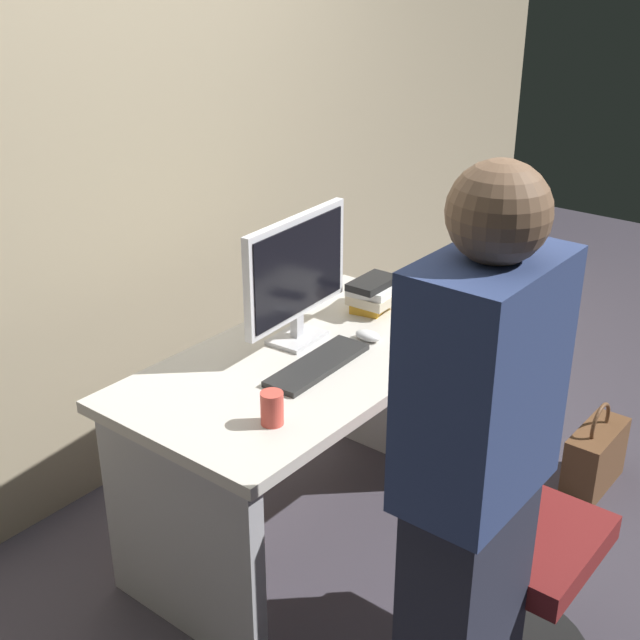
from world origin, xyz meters
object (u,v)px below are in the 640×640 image
object	(u,v)px
cup_near_keyboard	(272,408)
handbag	(595,457)
desk	(309,414)
office_chair	(499,536)
cell_phone	(417,329)
keyboard	(318,365)
mouse	(368,336)
monitor	(297,273)
person_at_desk	(473,493)
book_stack	(372,294)

from	to	relation	value
cup_near_keyboard	handbag	world-z (taller)	cup_near_keyboard
cup_near_keyboard	desk	bearing A→B (deg)	25.54
office_chair	cell_phone	size ratio (longest dim) A/B	6.53
keyboard	mouse	distance (m)	0.27
office_chair	cell_phone	bearing A→B (deg)	51.14
cup_near_keyboard	cell_phone	bearing A→B (deg)	1.04
office_chair	cup_near_keyboard	world-z (taller)	office_chair
desk	cup_near_keyboard	world-z (taller)	cup_near_keyboard
desk	cell_phone	distance (m)	0.50
desk	mouse	bearing A→B (deg)	-20.26
monitor	keyboard	distance (m)	0.33
desk	monitor	distance (m)	0.50
person_at_desk	desk	bearing A→B (deg)	61.92
cell_phone	person_at_desk	bearing A→B (deg)	-134.13
office_chair	monitor	bearing A→B (deg)	79.47
person_at_desk	book_stack	xyz separation A→B (m)	(0.93, 0.95, -0.04)
monitor	handbag	xyz separation A→B (m)	(0.86, -0.83, -0.85)
desk	office_chair	size ratio (longest dim) A/B	1.46
person_at_desk	office_chair	bearing A→B (deg)	13.48
keyboard	cup_near_keyboard	distance (m)	0.38
monitor	office_chair	bearing A→B (deg)	-100.53
keyboard	handbag	xyz separation A→B (m)	(0.98, -0.64, -0.61)
person_at_desk	handbag	distance (m)	1.59
mouse	monitor	bearing A→B (deg)	128.35
desk	handbag	distance (m)	1.23
monitor	mouse	size ratio (longest dim) A/B	5.41
keyboard	cup_near_keyboard	bearing A→B (deg)	-164.37
cup_near_keyboard	book_stack	size ratio (longest dim) A/B	0.48
cell_phone	handbag	distance (m)	0.96
desk	keyboard	xyz separation A→B (m)	(-0.04, -0.08, 0.24)
book_stack	cell_phone	bearing A→B (deg)	-102.00
cup_near_keyboard	handbag	xyz separation A→B (m)	(1.34, -0.53, -0.65)
mouse	handbag	world-z (taller)	mouse
monitor	mouse	xyz separation A→B (m)	(0.15, -0.20, -0.24)
person_at_desk	cell_phone	bearing A→B (deg)	38.96
person_at_desk	keyboard	bearing A→B (deg)	62.15
desk	book_stack	distance (m)	0.55
desk	cup_near_keyboard	xyz separation A→B (m)	(-0.41, -0.19, 0.28)
cup_near_keyboard	handbag	size ratio (longest dim) A/B	0.27
desk	handbag	bearing A→B (deg)	-37.61
keyboard	book_stack	xyz separation A→B (m)	(0.50, 0.13, 0.06)
cup_near_keyboard	book_stack	xyz separation A→B (m)	(0.86, 0.25, 0.02)
office_chair	mouse	distance (m)	0.85
book_stack	cell_phone	world-z (taller)	book_stack
desk	handbag	size ratio (longest dim) A/B	3.63
office_chair	cup_near_keyboard	xyz separation A→B (m)	(-0.31, 0.61, 0.35)
keyboard	person_at_desk	bearing A→B (deg)	-120.26
book_stack	mouse	bearing A→B (deg)	-147.89
person_at_desk	book_stack	bearing A→B (deg)	45.54
monitor	cell_phone	size ratio (longest dim) A/B	3.76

